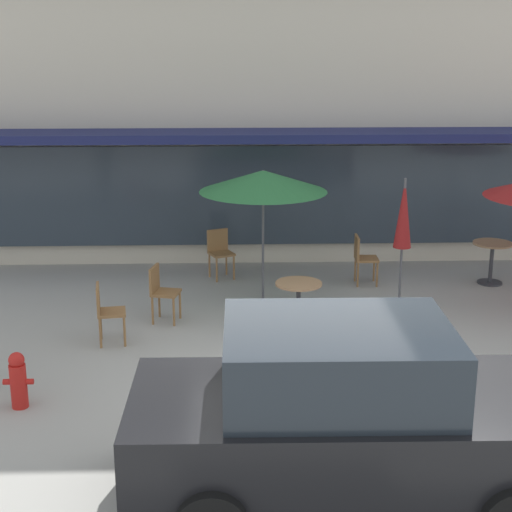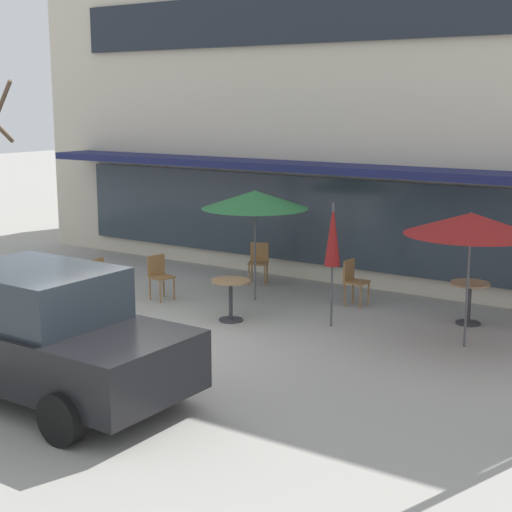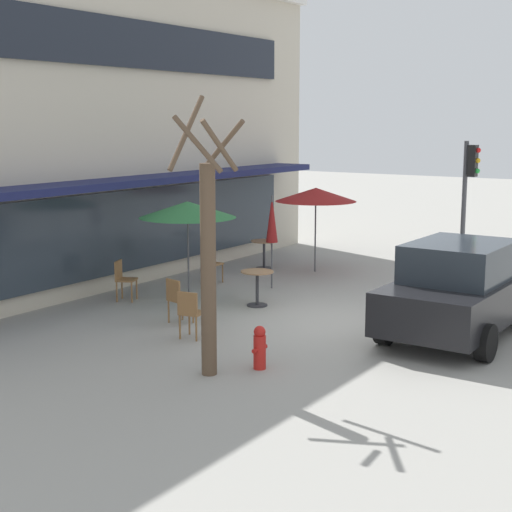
{
  "view_description": "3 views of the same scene",
  "coord_description": "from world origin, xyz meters",
  "px_view_note": "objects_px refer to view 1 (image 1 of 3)",
  "views": [
    {
      "loc": [
        -0.72,
        -8.74,
        4.34
      ],
      "look_at": [
        -0.32,
        3.17,
        0.94
      ],
      "focal_mm": 55.0,
      "sensor_mm": 36.0,
      "label": 1
    },
    {
      "loc": [
        8.31,
        -8.8,
        3.94
      ],
      "look_at": [
        0.56,
        2.76,
        1.16
      ],
      "focal_mm": 55.0,
      "sensor_mm": 36.0,
      "label": 2
    },
    {
      "loc": [
        -13.32,
        -6.68,
        3.92
      ],
      "look_at": [
        0.28,
        2.35,
        1.08
      ],
      "focal_mm": 55.0,
      "sensor_mm": 36.0,
      "label": 3
    }
  ],
  "objects_px": {
    "cafe_chair_0": "(362,256)",
    "patio_umbrella_green_folded": "(404,214)",
    "cafe_chair_2": "(220,250)",
    "cafe_chair_1": "(161,289)",
    "cafe_table_near_wall": "(492,256)",
    "patio_umbrella_cream_folded": "(263,181)",
    "fire_hydrant": "(18,380)",
    "cafe_table_streetside": "(298,298)",
    "parked_sedan": "(347,413)",
    "cafe_chair_3": "(106,309)"
  },
  "relations": [
    {
      "from": "patio_umbrella_cream_folded",
      "to": "cafe_chair_2",
      "type": "xyz_separation_m",
      "value": [
        -0.74,
        1.24,
        -1.5
      ]
    },
    {
      "from": "patio_umbrella_cream_folded",
      "to": "cafe_chair_0",
      "type": "relative_size",
      "value": 2.47
    },
    {
      "from": "patio_umbrella_green_folded",
      "to": "cafe_chair_1",
      "type": "xyz_separation_m",
      "value": [
        -3.77,
        -0.23,
        -1.1
      ]
    },
    {
      "from": "cafe_table_near_wall",
      "to": "cafe_chair_0",
      "type": "xyz_separation_m",
      "value": [
        -2.32,
        0.04,
        0.01
      ]
    },
    {
      "from": "cafe_table_near_wall",
      "to": "cafe_table_streetside",
      "type": "distance_m",
      "value": 4.26
    },
    {
      "from": "cafe_table_streetside",
      "to": "cafe_table_near_wall",
      "type": "bearing_deg",
      "value": 31.05
    },
    {
      "from": "patio_umbrella_cream_folded",
      "to": "fire_hydrant",
      "type": "bearing_deg",
      "value": -128.47
    },
    {
      "from": "cafe_table_near_wall",
      "to": "cafe_table_streetside",
      "type": "relative_size",
      "value": 1.0
    },
    {
      "from": "patio_umbrella_cream_folded",
      "to": "cafe_table_near_wall",
      "type": "bearing_deg",
      "value": 9.78
    },
    {
      "from": "cafe_table_near_wall",
      "to": "patio_umbrella_green_folded",
      "type": "bearing_deg",
      "value": -142.78
    },
    {
      "from": "cafe_table_near_wall",
      "to": "cafe_table_streetside",
      "type": "xyz_separation_m",
      "value": [
        -3.65,
        -2.2,
        0.0
      ]
    },
    {
      "from": "cafe_chair_1",
      "to": "cafe_chair_2",
      "type": "bearing_deg",
      "value": 68.61
    },
    {
      "from": "cafe_chair_2",
      "to": "fire_hydrant",
      "type": "relative_size",
      "value": 1.26
    },
    {
      "from": "cafe_table_streetside",
      "to": "patio_umbrella_cream_folded",
      "type": "distance_m",
      "value": 2.17
    },
    {
      "from": "cafe_chair_2",
      "to": "parked_sedan",
      "type": "xyz_separation_m",
      "value": [
        1.29,
        -7.13,
        0.35
      ]
    },
    {
      "from": "cafe_table_near_wall",
      "to": "cafe_chair_1",
      "type": "bearing_deg",
      "value": -163.29
    },
    {
      "from": "cafe_chair_0",
      "to": "cafe_chair_2",
      "type": "bearing_deg",
      "value": 168.98
    },
    {
      "from": "patio_umbrella_green_folded",
      "to": "cafe_chair_2",
      "type": "relative_size",
      "value": 2.47
    },
    {
      "from": "cafe_table_near_wall",
      "to": "cafe_chair_3",
      "type": "height_order",
      "value": "cafe_chair_3"
    },
    {
      "from": "cafe_chair_0",
      "to": "cafe_chair_2",
      "type": "distance_m",
      "value": 2.59
    },
    {
      "from": "cafe_chair_2",
      "to": "cafe_table_near_wall",
      "type": "bearing_deg",
      "value": -6.26
    },
    {
      "from": "cafe_table_streetside",
      "to": "parked_sedan",
      "type": "bearing_deg",
      "value": -88.94
    },
    {
      "from": "patio_umbrella_green_folded",
      "to": "cafe_chair_1",
      "type": "relative_size",
      "value": 2.47
    },
    {
      "from": "patio_umbrella_green_folded",
      "to": "parked_sedan",
      "type": "bearing_deg",
      "value": -107.39
    },
    {
      "from": "cafe_chair_0",
      "to": "fire_hydrant",
      "type": "distance_m",
      "value": 6.74
    },
    {
      "from": "patio_umbrella_green_folded",
      "to": "patio_umbrella_cream_folded",
      "type": "height_order",
      "value": "same"
    },
    {
      "from": "cafe_table_near_wall",
      "to": "cafe_chair_2",
      "type": "xyz_separation_m",
      "value": [
        -4.86,
        0.53,
        0.01
      ]
    },
    {
      "from": "cafe_table_streetside",
      "to": "cafe_chair_2",
      "type": "bearing_deg",
      "value": 113.88
    },
    {
      "from": "cafe_table_near_wall",
      "to": "fire_hydrant",
      "type": "xyz_separation_m",
      "value": [
        -7.21,
        -4.6,
        -0.16
      ]
    },
    {
      "from": "cafe_chair_3",
      "to": "parked_sedan",
      "type": "height_order",
      "value": "parked_sedan"
    },
    {
      "from": "patio_umbrella_green_folded",
      "to": "cafe_chair_2",
      "type": "height_order",
      "value": "patio_umbrella_green_folded"
    },
    {
      "from": "cafe_table_near_wall",
      "to": "fire_hydrant",
      "type": "distance_m",
      "value": 8.55
    },
    {
      "from": "patio_umbrella_green_folded",
      "to": "cafe_chair_2",
      "type": "distance_m",
      "value": 3.7
    },
    {
      "from": "patio_umbrella_green_folded",
      "to": "cafe_chair_0",
      "type": "distance_m",
      "value": 1.92
    },
    {
      "from": "cafe_chair_0",
      "to": "patio_umbrella_cream_folded",
      "type": "bearing_deg",
      "value": -157.47
    },
    {
      "from": "cafe_chair_0",
      "to": "patio_umbrella_green_folded",
      "type": "bearing_deg",
      "value": -77.2
    },
    {
      "from": "patio_umbrella_cream_folded",
      "to": "cafe_chair_2",
      "type": "height_order",
      "value": "patio_umbrella_cream_folded"
    },
    {
      "from": "patio_umbrella_green_folded",
      "to": "patio_umbrella_cream_folded",
      "type": "relative_size",
      "value": 1.0
    },
    {
      "from": "cafe_table_near_wall",
      "to": "cafe_chair_3",
      "type": "bearing_deg",
      "value": -158.01
    },
    {
      "from": "cafe_chair_0",
      "to": "cafe_chair_2",
      "type": "xyz_separation_m",
      "value": [
        -2.54,
        0.49,
        0.0
      ]
    },
    {
      "from": "patio_umbrella_cream_folded",
      "to": "cafe_chair_1",
      "type": "relative_size",
      "value": 2.47
    },
    {
      "from": "cafe_chair_2",
      "to": "fire_hydrant",
      "type": "height_order",
      "value": "cafe_chair_2"
    },
    {
      "from": "patio_umbrella_green_folded",
      "to": "cafe_chair_3",
      "type": "relative_size",
      "value": 2.47
    },
    {
      "from": "cafe_table_streetside",
      "to": "patio_umbrella_green_folded",
      "type": "height_order",
      "value": "patio_umbrella_green_folded"
    },
    {
      "from": "patio_umbrella_green_folded",
      "to": "patio_umbrella_cream_folded",
      "type": "bearing_deg",
      "value": 159.95
    },
    {
      "from": "cafe_chair_0",
      "to": "cafe_table_near_wall",
      "type": "bearing_deg",
      "value": -0.94
    },
    {
      "from": "patio_umbrella_green_folded",
      "to": "cafe_table_near_wall",
      "type": "bearing_deg",
      "value": 37.22
    },
    {
      "from": "cafe_table_near_wall",
      "to": "cafe_chair_2",
      "type": "height_order",
      "value": "cafe_chair_2"
    },
    {
      "from": "cafe_chair_3",
      "to": "parked_sedan",
      "type": "xyz_separation_m",
      "value": [
        2.89,
        -3.99,
        0.35
      ]
    },
    {
      "from": "cafe_table_streetside",
      "to": "cafe_chair_2",
      "type": "height_order",
      "value": "cafe_chair_2"
    }
  ]
}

